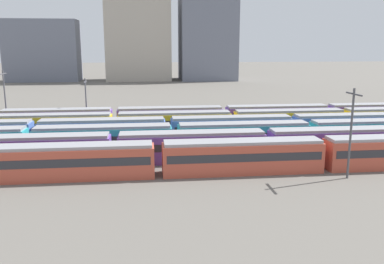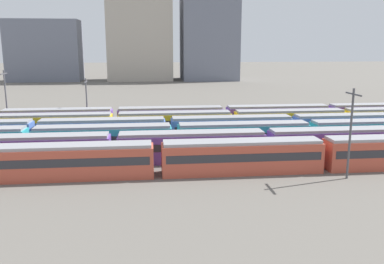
# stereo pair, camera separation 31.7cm
# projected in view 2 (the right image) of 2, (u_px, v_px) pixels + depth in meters

# --- Properties ---
(train_track_0) EXTENTS (112.50, 3.06, 3.75)m
(train_track_0) POSITION_uv_depth(u_px,v_px,m) (323.00, 154.00, 46.82)
(train_track_0) COLOR #BC4C38
(train_track_0) RESTS_ON ground_plane
(train_track_1) EXTENTS (93.60, 3.06, 3.75)m
(train_track_1) POSITION_uv_depth(u_px,v_px,m) (192.00, 146.00, 50.36)
(train_track_1) COLOR #6B429E
(train_track_1) RESTS_ON ground_plane
(train_track_2) EXTENTS (74.70, 3.06, 3.75)m
(train_track_2) POSITION_uv_depth(u_px,v_px,m) (175.00, 137.00, 55.23)
(train_track_2) COLOR teal
(train_track_2) RESTS_ON ground_plane
(train_track_3) EXTENTS (93.60, 3.06, 3.75)m
(train_track_3) POSITION_uv_depth(u_px,v_px,m) (231.00, 128.00, 61.21)
(train_track_3) COLOR #4C70BC
(train_track_3) RESTS_ON ground_plane
(train_track_4) EXTENTS (93.60, 3.06, 3.75)m
(train_track_4) POSITION_uv_depth(u_px,v_px,m) (175.00, 123.00, 65.42)
(train_track_4) COLOR yellow
(train_track_4) RESTS_ON ground_plane
(train_track_5) EXTENTS (93.60, 3.06, 3.75)m
(train_track_5) POSITION_uv_depth(u_px,v_px,m) (171.00, 118.00, 70.44)
(train_track_5) COLOR #6B429E
(train_track_5) RESTS_ON ground_plane
(catenary_pole_1) EXTENTS (0.24, 3.20, 8.56)m
(catenary_pole_1) POSITION_uv_depth(u_px,v_px,m) (87.00, 100.00, 71.06)
(catenary_pole_1) COLOR #4C4C51
(catenary_pole_1) RESTS_ON ground_plane
(catenary_pole_2) EXTENTS (0.24, 3.20, 9.74)m
(catenary_pole_2) POSITION_uv_depth(u_px,v_px,m) (351.00, 129.00, 43.06)
(catenary_pole_2) COLOR #4C4C51
(catenary_pole_2) RESTS_ON ground_plane
(catenary_pole_3) EXTENTS (0.24, 3.20, 10.02)m
(catenary_pole_3) POSITION_uv_depth(u_px,v_px,m) (6.00, 97.00, 69.60)
(catenary_pole_3) COLOR #4C4C51
(catenary_pole_3) RESTS_ON ground_plane
(distant_building_1) EXTENTS (28.24, 13.40, 24.14)m
(distant_building_1) POSITION_uv_depth(u_px,v_px,m) (45.00, 51.00, 163.59)
(distant_building_1) COLOR slate
(distant_building_1) RESTS_ON ground_plane
(distant_building_2) EXTENTS (25.94, 16.59, 39.47)m
(distant_building_2) POSITION_uv_depth(u_px,v_px,m) (140.00, 31.00, 165.97)
(distant_building_2) COLOR #B2A899
(distant_building_2) RESTS_ON ground_plane
(distant_building_3) EXTENTS (22.46, 21.78, 38.03)m
(distant_building_3) POSITION_uv_depth(u_px,v_px,m) (209.00, 33.00, 169.07)
(distant_building_3) COLOR slate
(distant_building_3) RESTS_ON ground_plane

